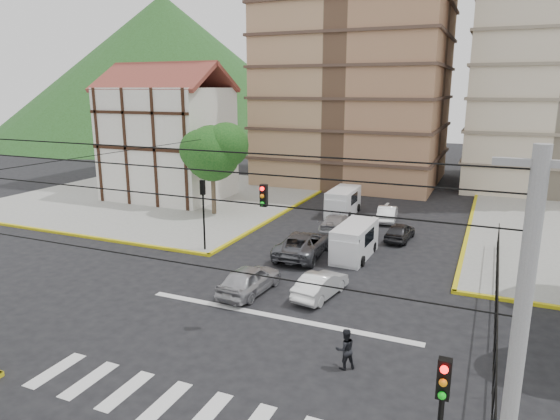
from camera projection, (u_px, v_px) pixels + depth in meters
The scene contains 21 objects.
ground at pixel (265, 328), 21.31m from camera, with size 160.00×160.00×0.00m, color black.
sidewalk_nw at pixel (162, 196), 46.83m from camera, with size 26.00×26.00×0.15m, color gray.
crosswalk_stripes at pixel (185, 408), 15.96m from camera, with size 12.00×2.40×0.01m, color silver.
stop_line at pixel (276, 316), 22.37m from camera, with size 13.00×0.40×0.01m, color silver.
tudor_building at pixel (168, 141), 45.21m from camera, with size 10.80×8.05×12.23m.
distant_hill at pixel (166, 68), 101.57m from camera, with size 70.00×70.00×28.00m, color #214617.
park_fence at pixel (494, 322), 21.85m from camera, with size 0.10×22.50×1.66m, color black, non-canonical shape.
tree_tudor at pixel (213, 151), 38.93m from camera, with size 5.39×4.40×7.43m.
traffic_light_se at pixel (440, 420), 10.60m from camera, with size 0.28×0.22×4.40m.
traffic_light_nw at pixel (203, 203), 30.53m from camera, with size 0.28×0.22×4.40m.
traffic_light_hanging at pixel (240, 204), 18.09m from camera, with size 18.00×9.12×0.92m.
utility_pole_se at pixel (512, 396), 8.68m from camera, with size 1.40×0.28×9.00m.
van_right_lane at pixel (354, 242), 29.84m from camera, with size 1.93×4.56×2.03m.
van_left_lane at pixel (342, 203), 39.97m from camera, with size 1.98×4.67×2.09m.
car_silver_front_left at pixel (249, 279), 24.80m from camera, with size 1.70×4.22×1.44m, color #B0AFB4.
car_white_front_right at pixel (321, 285), 24.38m from camera, with size 1.31×3.76×1.24m, color white.
car_grey_mid_left at pixel (303, 244), 30.31m from camera, with size 2.48×5.38×1.50m, color #54555C.
car_silver_rear_left at pixel (337, 223), 35.36m from camera, with size 1.87×4.59×1.33m, color #B6B6BB.
car_darkgrey_mid_right at pixel (400, 232), 33.43m from camera, with size 1.44×3.59×1.22m, color #28282B.
car_white_rear_right at pixel (387, 213), 38.23m from camera, with size 1.32×3.80×1.25m, color white.
pedestrian_crosswalk at pixel (345, 349), 18.08m from camera, with size 0.75×0.59×1.55m, color black.
Camera 1 is at (8.33, -17.63, 9.98)m, focal length 32.00 mm.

